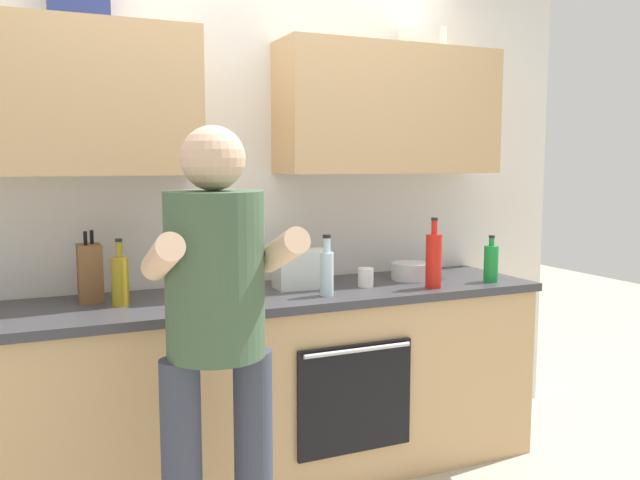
% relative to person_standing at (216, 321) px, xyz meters
% --- Properties ---
extents(ground_plane, '(12.00, 12.00, 0.00)m').
position_rel_person_standing_xyz_m(ground_plane, '(0.36, 0.69, -0.96)').
color(ground_plane, '#B2A893').
extents(back_wall_unit, '(4.00, 0.38, 2.50)m').
position_rel_person_standing_xyz_m(back_wall_unit, '(0.36, 0.96, 0.54)').
color(back_wall_unit, silver).
rests_on(back_wall_unit, ground).
extents(counter, '(2.84, 0.67, 0.90)m').
position_rel_person_standing_xyz_m(counter, '(0.37, 0.69, -0.51)').
color(counter, tan).
rests_on(counter, ground).
extents(person_standing, '(0.49, 0.45, 1.63)m').
position_rel_person_standing_xyz_m(person_standing, '(0.00, 0.00, 0.00)').
color(person_standing, '#383D4C').
rests_on(person_standing, ground).
extents(bottle_oil, '(0.07, 0.07, 0.29)m').
position_rel_person_standing_xyz_m(bottle_oil, '(-0.23, 0.69, 0.05)').
color(bottle_oil, olive).
rests_on(bottle_oil, counter).
extents(bottle_juice, '(0.06, 0.06, 0.30)m').
position_rel_person_standing_xyz_m(bottle_juice, '(0.25, 0.58, 0.06)').
color(bottle_juice, orange).
rests_on(bottle_juice, counter).
extents(bottle_hotsauce, '(0.08, 0.08, 0.34)m').
position_rel_person_standing_xyz_m(bottle_hotsauce, '(1.21, 0.49, 0.08)').
color(bottle_hotsauce, red).
rests_on(bottle_hotsauce, counter).
extents(bottle_water, '(0.06, 0.06, 0.28)m').
position_rel_person_standing_xyz_m(bottle_water, '(0.66, 0.53, 0.05)').
color(bottle_water, silver).
rests_on(bottle_water, counter).
extents(bottle_soda, '(0.07, 0.07, 0.24)m').
position_rel_person_standing_xyz_m(bottle_soda, '(1.58, 0.51, 0.03)').
color(bottle_soda, '#198C33').
rests_on(bottle_soda, counter).
extents(cup_coffee, '(0.08, 0.08, 0.09)m').
position_rel_person_standing_xyz_m(cup_coffee, '(0.93, 0.65, -0.02)').
color(cup_coffee, white).
rests_on(cup_coffee, counter).
extents(cup_ceramic, '(0.07, 0.07, 0.10)m').
position_rel_person_standing_xyz_m(cup_ceramic, '(0.02, 0.50, -0.01)').
color(cup_ceramic, '#BF4C47').
rests_on(cup_ceramic, counter).
extents(mixing_bowl, '(0.21, 0.21, 0.09)m').
position_rel_person_standing_xyz_m(mixing_bowl, '(1.24, 0.73, -0.02)').
color(mixing_bowl, silver).
rests_on(mixing_bowl, counter).
extents(knife_block, '(0.10, 0.14, 0.31)m').
position_rel_person_standing_xyz_m(knife_block, '(-0.34, 0.84, 0.06)').
color(knife_block, brown).
rests_on(knife_block, counter).
extents(grocery_bag_produce, '(0.26, 0.17, 0.18)m').
position_rel_person_standing_xyz_m(grocery_bag_produce, '(0.63, 0.75, 0.03)').
color(grocery_bag_produce, silver).
rests_on(grocery_bag_produce, counter).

